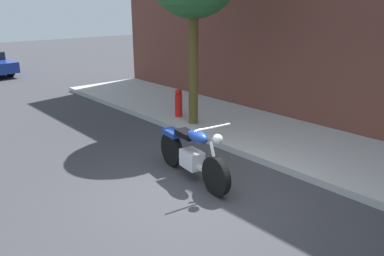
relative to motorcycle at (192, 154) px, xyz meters
name	(u,v)px	position (x,y,z in m)	size (l,w,h in m)	color
ground_plane	(201,195)	(0.59, -0.31, -0.48)	(60.00, 60.00, 0.00)	#38383D
sidewalk	(308,147)	(0.59, 2.86, -0.41)	(18.10, 2.81, 0.14)	#AAAAAA
motorcycle	(192,154)	(0.00, 0.00, 0.00)	(2.13, 0.73, 1.17)	black
fire_hydrant	(179,105)	(-2.94, 2.09, -0.02)	(0.20, 0.20, 0.91)	red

